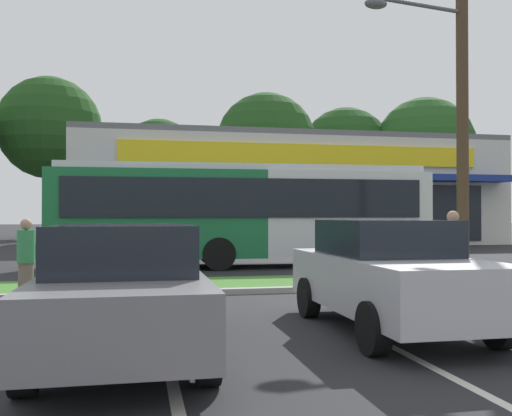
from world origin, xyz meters
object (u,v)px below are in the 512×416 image
(car_0, at_px, (390,274))
(pedestrian_near_bench, at_px, (453,256))
(utility_pole, at_px, (458,80))
(city_bus, at_px, (243,212))
(car_4, at_px, (254,235))
(pedestrian_by_pole, at_px, (26,261))
(car_1, at_px, (123,289))
(car_5, at_px, (400,236))

(car_0, xyz_separation_m, pedestrian_near_bench, (2.35, 2.29, 0.07))
(car_0, bearing_deg, utility_pole, 141.39)
(utility_pole, bearing_deg, city_bus, 132.59)
(car_4, bearing_deg, city_bus, -104.44)
(pedestrian_near_bench, bearing_deg, utility_pole, 107.45)
(pedestrian_near_bench, distance_m, pedestrian_by_pole, 8.05)
(car_1, xyz_separation_m, car_4, (5.17, 17.84, 0.01))
(utility_pole, height_order, car_5, utility_pole)
(city_bus, xyz_separation_m, car_1, (-3.48, -11.27, -0.98))
(city_bus, bearing_deg, car_1, -105.47)
(car_4, bearing_deg, pedestrian_by_pole, -117.54)
(city_bus, relative_size, car_1, 2.55)
(car_0, distance_m, car_4, 17.16)
(utility_pole, height_order, pedestrian_near_bench, utility_pole)
(car_1, bearing_deg, city_bus, -17.15)
(car_1, relative_size, pedestrian_by_pole, 2.97)
(pedestrian_by_pole, bearing_deg, car_0, -108.97)
(car_5, xyz_separation_m, pedestrian_near_bench, (-5.75, -14.25, 0.12))
(car_5, relative_size, pedestrian_by_pole, 2.91)
(car_4, bearing_deg, utility_pole, -75.77)
(car_0, bearing_deg, car_4, 175.15)
(car_1, xyz_separation_m, pedestrian_by_pole, (-1.87, 4.34, 0.02))
(pedestrian_near_bench, bearing_deg, car_0, -85.83)
(car_0, height_order, pedestrian_near_bench, pedestrian_near_bench)
(utility_pole, height_order, car_1, utility_pole)
(city_bus, height_order, car_4, city_bus)
(car_5, height_order, pedestrian_by_pole, pedestrian_by_pole)
(city_bus, xyz_separation_m, car_0, (0.24, -10.54, -0.96))
(car_5, bearing_deg, pedestrian_by_pole, -136.61)
(car_4, bearing_deg, car_0, -94.85)
(utility_pole, xyz_separation_m, pedestrian_near_bench, (-2.04, -3.21, -4.22))
(car_0, distance_m, car_1, 3.79)
(utility_pole, xyz_separation_m, city_bus, (-4.63, 5.04, -3.33))
(utility_pole, height_order, car_4, utility_pole)
(utility_pole, relative_size, pedestrian_by_pole, 5.97)
(car_0, height_order, car_4, car_0)
(car_4, xyz_separation_m, pedestrian_near_bench, (0.90, -14.80, 0.08))
(car_1, height_order, pedestrian_by_pole, pedestrian_by_pole)
(car_1, bearing_deg, car_0, -78.76)
(city_bus, xyz_separation_m, car_5, (8.34, 6.01, -1.01))
(car_0, bearing_deg, city_bus, -178.71)
(city_bus, height_order, pedestrian_by_pole, city_bus)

